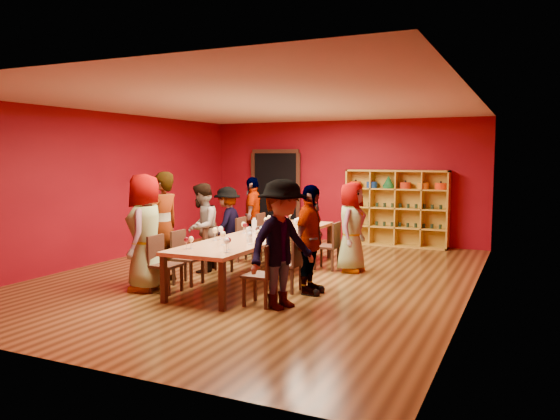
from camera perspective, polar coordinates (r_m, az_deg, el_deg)
The scene contains 48 objects.
room_shell at distance 9.51m, azimuth -1.94°, elevation 1.93°, with size 7.10×9.10×3.04m.
tasting_table at distance 9.60m, azimuth -1.93°, elevation -2.85°, with size 1.10×4.50×0.75m.
doorway at distance 14.30m, azimuth -0.38°, elevation 1.64°, with size 1.40×0.17×2.30m.
shelving_unit at distance 13.16m, azimuth 12.09°, elevation 0.56°, with size 2.40×0.40×1.80m.
chair_person_left_0 at distance 8.72m, azimuth -12.27°, elevation -5.19°, with size 0.42×0.42×0.89m.
person_left_0 at distance 8.83m, azimuth -13.90°, elevation -2.29°, with size 0.90×0.49×1.84m, color #151D3B.
chair_person_left_1 at distance 9.20m, azimuth -10.00°, elevation -4.59°, with size 0.42×0.42×0.89m.
person_left_1 at distance 9.37m, azimuth -12.15°, elevation -1.75°, with size 0.68×0.50×1.86m, color #BD7F8C.
chair_person_left_2 at distance 10.00m, azimuth -6.81°, elevation -3.73°, with size 0.42×0.42×0.89m.
person_left_2 at distance 10.10m, azimuth -8.17°, elevation -1.83°, with size 0.79×0.43×1.63m, color silver.
chair_person_left_3 at distance 11.01m, azimuth -3.59°, elevation -2.84°, with size 0.42×0.42×0.89m.
person_left_3 at distance 11.18m, azimuth -5.52°, elevation -1.41°, with size 0.97×0.40×1.50m, color silver.
chair_person_left_4 at distance 11.78m, azimuth -1.56°, elevation -2.28°, with size 0.42×0.42×0.89m.
person_left_4 at distance 11.87m, azimuth -2.85°, elevation -0.57°, with size 0.98×0.45×1.67m, color #151B3B.
chair_person_right_0 at distance 7.74m, azimuth -1.55°, elevation -6.42°, with size 0.42×0.42×0.89m.
person_right_0 at distance 7.56m, azimuth 0.21°, elevation -3.60°, with size 1.16×0.48×1.80m, color #4C4C51.
chair_person_right_1 at distance 8.55m, azimuth 1.16°, elevation -5.28°, with size 0.42×0.42×0.89m.
person_right_1 at distance 8.37m, azimuth 3.14°, elevation -3.11°, with size 0.99×0.45×1.69m, color #5D82C0.
chair_person_right_3 at distance 10.25m, azimuth 5.33°, elevation -3.48°, with size 0.42×0.42×0.89m.
person_right_3 at distance 10.08m, azimuth 7.47°, elevation -1.78°, with size 0.80×0.44×1.65m, color #141B38.
wine_glass_0 at distance 9.81m, azimuth -0.80°, elevation -1.47°, with size 0.08×0.08×0.21m.
wine_glass_1 at distance 11.18m, azimuth 0.70°, elevation -0.70°, with size 0.07×0.07×0.18m.
wine_glass_2 at distance 9.04m, azimuth -6.23°, elevation -2.06°, with size 0.09×0.09×0.22m.
wine_glass_3 at distance 10.50m, azimuth -1.51°, elevation -1.07°, with size 0.08×0.08×0.19m.
wine_glass_4 at distance 8.00m, azimuth -5.39°, elevation -3.22°, with size 0.07×0.07×0.19m.
wine_glass_5 at distance 8.47m, azimuth -3.17°, elevation -2.66°, with size 0.08×0.08×0.20m.
wine_glass_6 at distance 8.15m, azimuth -9.77°, elevation -3.14°, with size 0.07×0.07×0.18m.
wine_glass_7 at distance 10.92m, azimuth 3.50°, elevation -0.87°, with size 0.07×0.07×0.18m.
wine_glass_8 at distance 11.14m, azimuth 3.71°, elevation -0.64°, with size 0.08×0.08×0.21m.
wine_glass_9 at distance 8.44m, azimuth -5.98°, elevation -2.61°, with size 0.09×0.09×0.22m.
wine_glass_10 at distance 9.44m, azimuth -0.54°, elevation -1.73°, with size 0.09×0.09×0.21m.
wine_glass_11 at distance 10.65m, azimuth -1.16°, elevation -0.88°, with size 0.09×0.09×0.22m.
wine_glass_12 at distance 11.37m, azimuth 1.04°, elevation -0.46°, with size 0.09×0.09×0.22m.
wine_glass_13 at distance 9.71m, azimuth -3.73°, elevation -1.62°, with size 0.08×0.08×0.19m.
wine_glass_14 at distance 10.14m, azimuth 1.66°, elevation -1.22°, with size 0.09×0.09×0.21m.
wine_glass_15 at distance 10.33m, azimuth 1.90°, elevation -1.12°, with size 0.08×0.08×0.21m.
wine_glass_16 at distance 7.78m, azimuth -5.60°, elevation -3.33°, with size 0.09×0.09×0.21m.
wine_glass_17 at distance 9.39m, azimuth -0.52°, elevation -1.77°, with size 0.09×0.09×0.21m.
wine_glass_18 at distance 9.14m, azimuth -3.40°, elevation -2.12°, with size 0.07×0.07×0.18m.
wine_glass_19 at distance 8.91m, azimuth -6.82°, elevation -2.19°, with size 0.09×0.09×0.22m.
wine_glass_20 at distance 8.67m, azimuth -2.27°, elevation -2.44°, with size 0.08×0.08×0.20m.
wine_glass_21 at distance 8.19m, azimuth -9.27°, elevation -3.08°, with size 0.07×0.07×0.18m.
wine_glass_22 at distance 9.73m, azimuth -3.84°, elevation -1.56°, with size 0.08×0.08×0.20m.
wine_glass_23 at distance 10.83m, azimuth 0.19°, elevation -0.91°, with size 0.07×0.07×0.18m.
spittoon_bowl at distance 9.66m, azimuth -1.68°, elevation -2.06°, with size 0.31×0.31×0.17m, color #B5B7BC.
carafe_a at distance 9.94m, azimuth -2.71°, elevation -1.61°, with size 0.11×0.11×0.25m.
carafe_b at distance 8.74m, azimuth -3.21°, elevation -2.63°, with size 0.12×0.12×0.24m.
wine_bottle at distance 11.03m, azimuth 2.26°, elevation -0.94°, with size 0.09×0.09×0.28m.
Camera 1 is at (4.28, -8.48, 2.11)m, focal length 35.00 mm.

